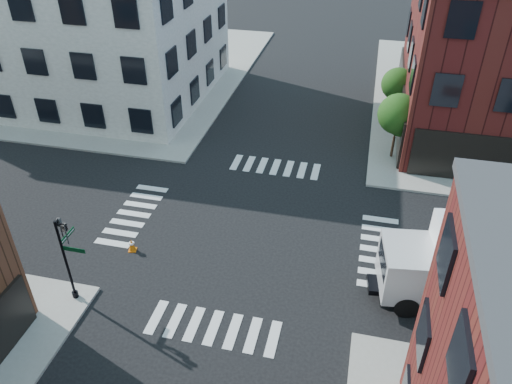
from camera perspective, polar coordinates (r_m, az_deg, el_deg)
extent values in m
plane|color=black|center=(27.77, -0.61, -4.49)|extent=(120.00, 120.00, 0.00)
cube|color=gray|center=(52.46, -18.23, 13.36)|extent=(30.00, 30.00, 0.15)
cube|color=#BBB6AB|center=(45.79, -20.28, 17.27)|extent=(22.00, 16.00, 11.00)
cylinder|color=black|center=(35.20, 15.35, 5.03)|extent=(0.18, 0.18, 1.47)
cylinder|color=black|center=(34.86, 15.53, 6.08)|extent=(0.12, 0.12, 1.47)
sphere|color=#14370F|center=(34.14, 15.96, 8.56)|extent=(2.69, 2.69, 2.69)
sphere|color=#14370F|center=(34.29, 16.24, 7.61)|extent=(1.85, 1.85, 1.85)
cylinder|color=black|center=(40.62, 15.39, 8.96)|extent=(0.18, 0.18, 1.33)
cylinder|color=black|center=(40.35, 15.54, 9.81)|extent=(0.12, 0.12, 1.33)
sphere|color=#14370F|center=(39.77, 15.88, 11.79)|extent=(2.43, 2.43, 2.43)
sphere|color=#14370F|center=(39.88, 16.13, 11.04)|extent=(1.67, 1.67, 1.67)
cylinder|color=black|center=(23.96, -20.87, -7.52)|extent=(0.12, 0.12, 4.60)
cylinder|color=black|center=(25.27, -19.95, -10.92)|extent=(0.28, 0.28, 0.30)
cube|color=#053819|center=(23.16, -20.14, -6.21)|extent=(1.10, 0.03, 0.22)
cube|color=#053819|center=(23.63, -20.74, -4.68)|extent=(0.03, 1.10, 0.22)
imported|color=black|center=(22.87, -20.81, -4.53)|extent=(0.22, 0.18, 1.10)
imported|color=black|center=(23.26, -21.44, -3.97)|extent=(0.18, 0.22, 1.10)
cube|color=white|center=(24.86, 26.99, -7.31)|extent=(6.96, 3.72, 3.55)
cube|color=#982A0D|center=(25.90, 26.06, -5.20)|extent=(2.50, 0.38, 0.80)
cube|color=silver|center=(23.94, 16.84, -8.28)|extent=(2.63, 3.03, 2.29)
cube|color=black|center=(23.46, 14.38, -7.49)|extent=(0.40, 2.17, 1.03)
cube|color=black|center=(25.54, 23.02, -10.38)|extent=(9.23, 2.35, 0.29)
cylinder|color=black|center=(23.91, 16.79, -12.35)|extent=(1.19, 0.55, 1.14)
cylinder|color=black|center=(25.60, 15.99, -8.46)|extent=(1.19, 0.55, 1.14)
cylinder|color=black|center=(25.14, 26.21, -12.26)|extent=(1.19, 0.55, 1.14)
cylinder|color=black|center=(26.75, 24.76, -8.58)|extent=(1.19, 0.55, 1.14)
cube|color=#DD6509|center=(27.31, -13.91, -6.44)|extent=(0.48, 0.48, 0.04)
cone|color=#DD6509|center=(27.09, -14.01, -5.88)|extent=(0.45, 0.45, 0.74)
cylinder|color=white|center=(27.03, -14.04, -5.70)|extent=(0.29, 0.29, 0.08)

